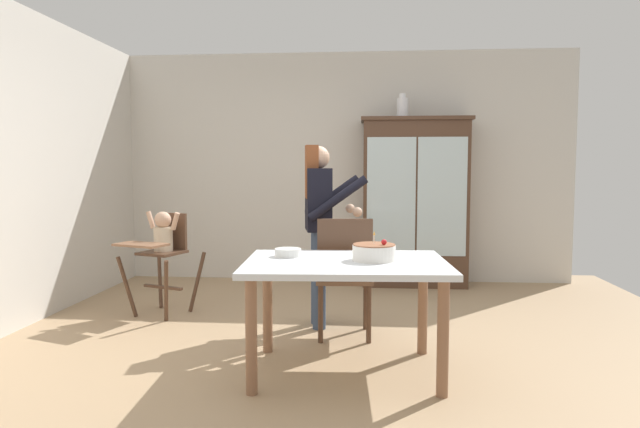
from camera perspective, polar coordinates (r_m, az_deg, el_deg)
The scene contains 10 objects.
ground_plane at distance 4.23m, azimuth 0.94°, elevation -13.74°, with size 6.24×6.24×0.00m, color tan.
wall_back at distance 6.64m, azimuth 2.51°, elevation 4.79°, with size 5.32×0.06×2.70m, color beige.
china_cabinet at distance 6.40m, azimuth 9.72°, elevation 1.25°, with size 1.23×0.48×1.91m.
ceramic_vase at distance 6.42m, azimuth 8.48°, elevation 10.81°, with size 0.13×0.13×0.27m.
high_chair_with_toddler at distance 5.26m, azimuth -15.91°, elevation -2.95°, with size 0.73×0.81×0.95m.
adult_person at distance 4.64m, azimuth -0.09°, elevation 0.14°, with size 0.57×0.55×1.53m.
dining_table at distance 3.63m, azimuth 2.67°, elevation -6.39°, with size 1.35×1.02×0.74m.
birthday_cake at distance 3.63m, azimuth 5.58°, elevation -3.93°, with size 0.28×0.28×0.19m.
serving_bowl at distance 3.78m, azimuth -3.31°, elevation -3.98°, with size 0.18×0.18×0.06m, color silver.
dining_chair_far_side at distance 4.33m, azimuth 2.54°, elevation -5.72°, with size 0.47×0.47×0.96m.
Camera 1 is at (0.27, -4.00, 1.34)m, focal length 31.12 mm.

